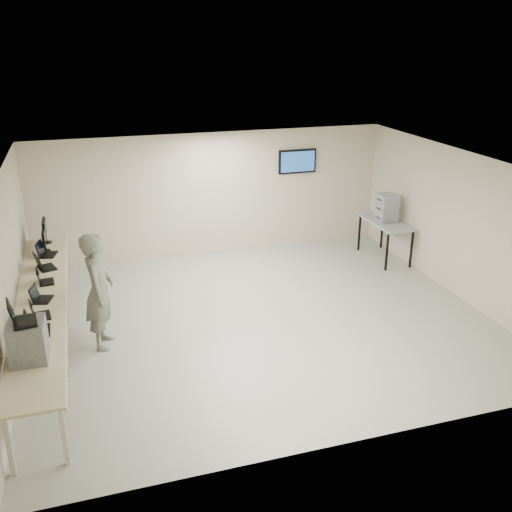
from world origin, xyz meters
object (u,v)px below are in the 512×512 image
object	(u,v)px
equipment_box	(28,341)
soldier	(99,291)
side_table	(386,224)
workbench	(42,304)

from	to	relation	value
equipment_box	soldier	world-z (taller)	soldier
equipment_box	side_table	world-z (taller)	equipment_box
equipment_box	side_table	xyz separation A→B (m)	(7.25, 3.80, -0.34)
soldier	side_table	xyz separation A→B (m)	(6.31, 2.09, -0.15)
equipment_box	soldier	xyz separation A→B (m)	(0.94, 1.71, -0.19)
workbench	soldier	xyz separation A→B (m)	(0.88, -0.09, 0.14)
soldier	side_table	distance (m)	6.65
equipment_box	side_table	size ratio (longest dim) A/B	0.35
side_table	workbench	bearing A→B (deg)	-164.43
workbench	side_table	distance (m)	7.46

